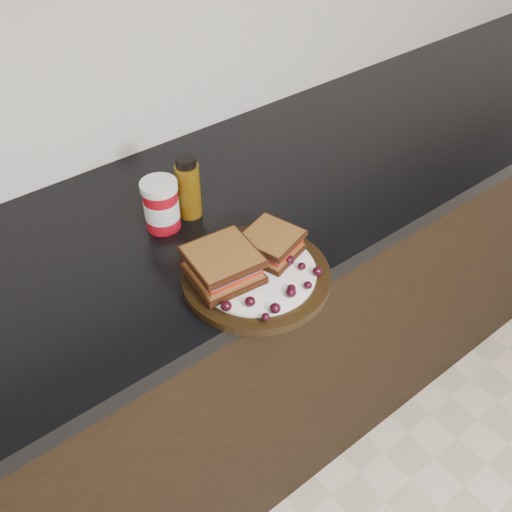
{
  "coord_description": "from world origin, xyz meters",
  "views": [
    {
      "loc": [
        -0.21,
        0.86,
        1.65
      ],
      "look_at": [
        0.26,
        1.47,
        0.96
      ],
      "focal_mm": 40.0,
      "sensor_mm": 36.0,
      "label": 1
    }
  ],
  "objects": [
    {
      "name": "countertop",
      "position": [
        0.0,
        1.7,
        0.88
      ],
      "size": [
        3.98,
        0.6,
        0.04
      ],
      "primitive_type": "cube",
      "color": "black",
      "rests_on": "base_cabinets"
    },
    {
      "name": "grape_3",
      "position": [
        0.23,
        1.36,
        0.93
      ],
      "size": [
        0.02,
        0.02,
        0.02
      ],
      "primitive_type": "ellipsoid",
      "color": "black",
      "rests_on": "plate"
    },
    {
      "name": "grape_15",
      "position": [
        0.21,
        1.45,
        0.93
      ],
      "size": [
        0.02,
        0.02,
        0.02
      ],
      "primitive_type": "ellipsoid",
      "color": "black",
      "rests_on": "plate"
    },
    {
      "name": "grape_17",
      "position": [
        0.21,
        1.48,
        0.93
      ],
      "size": [
        0.02,
        0.02,
        0.02
      ],
      "primitive_type": "ellipsoid",
      "color": "black",
      "rests_on": "plate"
    },
    {
      "name": "grape_4",
      "position": [
        0.27,
        1.38,
        0.93
      ],
      "size": [
        0.02,
        0.02,
        0.02
      ],
      "primitive_type": "ellipsoid",
      "color": "black",
      "rests_on": "plate"
    },
    {
      "name": "grape_11",
      "position": [
        0.33,
        1.49,
        0.93
      ],
      "size": [
        0.02,
        0.02,
        0.02
      ],
      "primitive_type": "ellipsoid",
      "color": "black",
      "rests_on": "plate"
    },
    {
      "name": "grape_7",
      "position": [
        0.35,
        1.39,
        0.93
      ],
      "size": [
        0.02,
        0.02,
        0.02
      ],
      "primitive_type": "ellipsoid",
      "color": "black",
      "rests_on": "plate"
    },
    {
      "name": "base_cabinets",
      "position": [
        0.0,
        1.7,
        0.43
      ],
      "size": [
        3.96,
        0.58,
        0.86
      ],
      "primitive_type": "cube",
      "color": "black",
      "rests_on": "ground_plane"
    },
    {
      "name": "grape_16",
      "position": [
        0.2,
        1.51,
        0.93
      ],
      "size": [
        0.02,
        0.02,
        0.02
      ],
      "primitive_type": "ellipsoid",
      "color": "black",
      "rests_on": "plate"
    },
    {
      "name": "grape_2",
      "position": [
        0.2,
        1.36,
        0.93
      ],
      "size": [
        0.01,
        0.01,
        0.01
      ],
      "primitive_type": "ellipsoid",
      "color": "black",
      "rests_on": "plate"
    },
    {
      "name": "grape_8",
      "position": [
        0.33,
        1.42,
        0.93
      ],
      "size": [
        0.02,
        0.02,
        0.01
      ],
      "primitive_type": "ellipsoid",
      "color": "black",
      "rests_on": "plate"
    },
    {
      "name": "grape_5",
      "position": [
        0.28,
        1.38,
        0.93
      ],
      "size": [
        0.02,
        0.02,
        0.01
      ],
      "primitive_type": "ellipsoid",
      "color": "black",
      "rests_on": "plate"
    },
    {
      "name": "grape_12",
      "position": [
        0.31,
        1.52,
        0.93
      ],
      "size": [
        0.02,
        0.02,
        0.02
      ],
      "primitive_type": "ellipsoid",
      "color": "black",
      "rests_on": "plate"
    },
    {
      "name": "grape_6",
      "position": [
        0.31,
        1.37,
        0.93
      ],
      "size": [
        0.02,
        0.02,
        0.01
      ],
      "primitive_type": "ellipsoid",
      "color": "black",
      "rests_on": "plate"
    },
    {
      "name": "grape_1",
      "position": [
        0.2,
        1.4,
        0.93
      ],
      "size": [
        0.02,
        0.02,
        0.02
      ],
      "primitive_type": "ellipsoid",
      "color": "black",
      "rests_on": "plate"
    },
    {
      "name": "condiment_jar",
      "position": [
        0.21,
        1.71,
        0.96
      ],
      "size": [
        0.08,
        0.08,
        0.11
      ],
      "primitive_type": "cylinder",
      "rotation": [
        0.0,
        0.0,
        -0.01
      ],
      "color": "maroon",
      "rests_on": "countertop"
    },
    {
      "name": "grape_13",
      "position": [
        0.19,
        1.51,
        0.93
      ],
      "size": [
        0.02,
        0.02,
        0.02
      ],
      "primitive_type": "ellipsoid",
      "color": "black",
      "rests_on": "plate"
    },
    {
      "name": "sandwich_left",
      "position": [
        0.21,
        1.49,
        0.95
      ],
      "size": [
        0.13,
        0.13,
        0.05
      ],
      "primitive_type": null,
      "rotation": [
        0.0,
        0.0,
        -0.11
      ],
      "color": "brown",
      "rests_on": "plate"
    },
    {
      "name": "sandwich_right",
      "position": [
        0.32,
        1.49,
        0.95
      ],
      "size": [
        0.12,
        0.12,
        0.05
      ],
      "primitive_type": null,
      "rotation": [
        0.0,
        0.0,
        0.3
      ],
      "color": "brown",
      "rests_on": "plate"
    },
    {
      "name": "grape_18",
      "position": [
        0.18,
        1.47,
        0.93
      ],
      "size": [
        0.02,
        0.02,
        0.02
      ],
      "primitive_type": "ellipsoid",
      "color": "black",
      "rests_on": "plate"
    },
    {
      "name": "plate",
      "position": [
        0.26,
        1.47,
        0.91
      ],
      "size": [
        0.28,
        0.28,
        0.02
      ],
      "primitive_type": "cylinder",
      "color": "black",
      "rests_on": "countertop"
    },
    {
      "name": "oil_bottle",
      "position": [
        0.28,
        1.71,
        0.97
      ],
      "size": [
        0.06,
        0.06,
        0.14
      ],
      "primitive_type": "cylinder",
      "rotation": [
        0.0,
        0.0,
        -0.25
      ],
      "color": "#553908",
      "rests_on": "countertop"
    },
    {
      "name": "grape_14",
      "position": [
        0.18,
        1.49,
        0.93
      ],
      "size": [
        0.02,
        0.02,
        0.01
      ],
      "primitive_type": "ellipsoid",
      "color": "black",
      "rests_on": "plate"
    },
    {
      "name": "grape_9",
      "position": [
        0.32,
        1.44,
        0.93
      ],
      "size": [
        0.02,
        0.02,
        0.02
      ],
      "primitive_type": "ellipsoid",
      "color": "black",
      "rests_on": "plate"
    },
    {
      "name": "grape_10",
      "position": [
        0.34,
        1.49,
        0.93
      ],
      "size": [
        0.02,
        0.02,
        0.02
      ],
      "primitive_type": "ellipsoid",
      "color": "black",
      "rests_on": "plate"
    },
    {
      "name": "grape_0",
      "position": [
        0.16,
        1.42,
        0.93
      ],
      "size": [
        0.02,
        0.02,
        0.02
      ],
      "primitive_type": "ellipsoid",
      "color": "black",
      "rests_on": "plate"
    }
  ]
}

